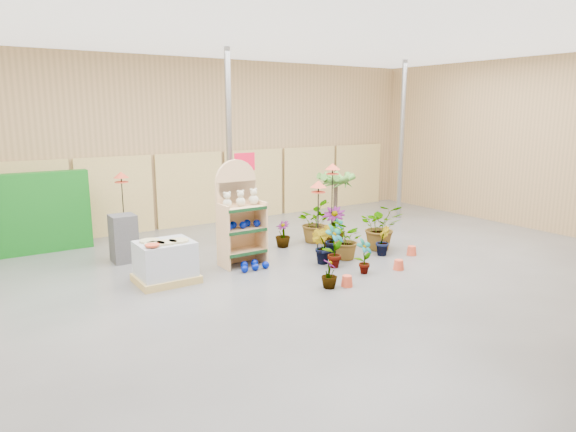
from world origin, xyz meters
name	(u,v)px	position (x,y,z in m)	size (l,w,h in m)	color
room	(292,160)	(0.00, 0.91, 2.21)	(15.20, 12.10, 4.70)	#545454
display_shelf	(239,217)	(-0.56, 2.04, 0.99)	(0.91, 0.58, 2.16)	tan
teddy_bears	(242,199)	(-0.54, 1.94, 1.36)	(0.79, 0.20, 0.33)	beige
gazing_balls_shelf	(242,225)	(-0.56, 1.90, 0.85)	(0.79, 0.27, 0.15)	#001189
gazing_balls_floor	(253,266)	(-0.54, 1.51, 0.07)	(0.63, 0.39, 0.15)	#001189
pallet_stack	(165,262)	(-2.26, 1.73, 0.38)	(1.09, 0.91, 0.80)	tan
charcoal_planters	(124,238)	(-2.52, 3.47, 0.50)	(0.50, 0.50, 1.00)	#373739
trellis_stock	(42,213)	(-3.80, 5.20, 0.90)	(2.00, 0.30, 1.80)	#116517
offer_sign	(245,181)	(0.10, 2.98, 1.57)	(0.50, 0.08, 2.20)	gray
bird_table_front	(318,187)	(0.96, 1.36, 1.57)	(0.34, 0.34, 1.70)	black
bird_table_right	(333,169)	(1.75, 1.89, 1.83)	(0.34, 0.34, 1.97)	black
bird_table_back	(121,177)	(-2.19, 4.60, 1.64)	(0.34, 0.34, 1.77)	black
palm	(336,179)	(2.28, 2.43, 1.50)	(0.70, 0.70, 1.76)	#48372C
potted_plant_0	(334,246)	(0.90, 0.72, 0.45)	(0.47, 0.32, 0.90)	#44802B
potted_plant_1	(321,247)	(0.86, 1.10, 0.36)	(0.39, 0.32, 0.72)	#44802B
potted_plant_2	(347,240)	(1.49, 1.03, 0.43)	(0.78, 0.67, 0.86)	#44802B
potted_plant_3	(333,228)	(1.79, 1.89, 0.48)	(0.54, 0.54, 0.96)	#44802B
potted_plant_4	(338,231)	(2.16, 2.18, 0.31)	(0.33, 0.22, 0.63)	#44802B
potted_plant_5	(330,240)	(1.45, 1.55, 0.32)	(0.35, 0.29, 0.64)	#44802B
potted_plant_6	(313,222)	(1.76, 2.63, 0.49)	(0.88, 0.77, 0.98)	#44802B
potted_plant_7	(329,274)	(0.08, -0.19, 0.26)	(0.30, 0.30, 0.53)	#44802B
potted_plant_8	(364,256)	(1.15, 0.09, 0.35)	(0.37, 0.25, 0.70)	#44802B
potted_plant_9	(382,241)	(2.36, 0.86, 0.32)	(0.35, 0.29, 0.64)	#44802B
potted_plant_10	(381,226)	(2.65, 1.23, 0.54)	(0.96, 0.84, 1.07)	#44802B
potted_plant_11	(283,234)	(0.89, 2.62, 0.31)	(0.34, 0.34, 0.61)	#44802B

